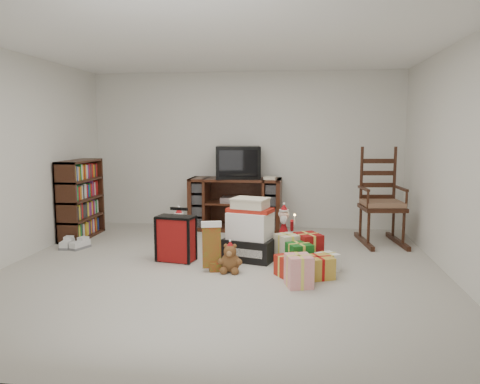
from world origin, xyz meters
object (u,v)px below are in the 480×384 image
object	(u,v)px
mrs_claus_figurine	(179,233)
gift_cluster	(306,259)
sneaker_pair	(74,244)
teddy_bear	(230,260)
crt_television	(238,162)
tv_stand	(235,204)
santa_figurine	(284,231)
rocking_chair	(381,209)
red_suitcase	(176,238)
bookshelf	(81,200)
gift_pile	(250,233)

from	to	relation	value
mrs_claus_figurine	gift_cluster	xyz separation A→B (m)	(1.65, -0.76, -0.09)
mrs_claus_figurine	sneaker_pair	bearing A→B (deg)	-175.28
teddy_bear	crt_television	bearing A→B (deg)	95.15
teddy_bear	gift_cluster	xyz separation A→B (m)	(0.84, 0.14, -0.01)
tv_stand	crt_television	bearing A→B (deg)	2.34
sneaker_pair	santa_figurine	bearing A→B (deg)	11.76
rocking_chair	teddy_bear	world-z (taller)	rocking_chair
rocking_chair	red_suitcase	distance (m)	2.92
crt_television	bookshelf	bearing A→B (deg)	-168.70
red_suitcase	santa_figurine	xyz separation A→B (m)	(1.27, 0.82, -0.05)
bookshelf	gift_pile	distance (m)	2.76
rocking_chair	gift_pile	size ratio (longest dim) A/B	1.88
sneaker_pair	mrs_claus_figurine	bearing A→B (deg)	8.61
rocking_chair	sneaker_pair	world-z (taller)	rocking_chair
gift_cluster	crt_television	world-z (taller)	crt_television
tv_stand	rocking_chair	distance (m)	2.22
teddy_bear	mrs_claus_figurine	bearing A→B (deg)	132.07
gift_pile	sneaker_pair	world-z (taller)	gift_pile
tv_stand	gift_pile	world-z (taller)	tv_stand
mrs_claus_figurine	gift_cluster	distance (m)	1.82
rocking_chair	teddy_bear	xyz separation A→B (m)	(-1.90, -1.64, -0.34)
gift_pile	teddy_bear	distance (m)	0.59
tv_stand	rocking_chair	size ratio (longest dim) A/B	1.04
gift_pile	sneaker_pair	size ratio (longest dim) A/B	2.00
sneaker_pair	gift_pile	bearing A→B (deg)	-1.94
red_suitcase	sneaker_pair	bearing A→B (deg)	174.61
bookshelf	red_suitcase	world-z (taller)	bookshelf
tv_stand	gift_pile	size ratio (longest dim) A/B	1.96
bookshelf	sneaker_pair	distance (m)	0.84
gift_cluster	red_suitcase	bearing A→B (deg)	172.31
mrs_claus_figurine	sneaker_pair	xyz separation A→B (m)	(-1.43, -0.12, -0.17)
tv_stand	teddy_bear	xyz separation A→B (m)	(0.24, -2.24, -0.27)
gift_pile	teddy_bear	world-z (taller)	gift_pile
gift_cluster	mrs_claus_figurine	bearing A→B (deg)	155.27
gift_pile	red_suitcase	world-z (taller)	gift_pile
sneaker_pair	bookshelf	bearing A→B (deg)	110.07
sneaker_pair	gift_cluster	bearing A→B (deg)	-7.91
crt_television	gift_cluster	bearing A→B (deg)	-72.21
rocking_chair	gift_cluster	xyz separation A→B (m)	(-1.06, -1.50, -0.34)
rocking_chair	santa_figurine	xyz separation A→B (m)	(-1.34, -0.47, -0.25)
gift_pile	tv_stand	bearing A→B (deg)	119.70
gift_pile	sneaker_pair	distance (m)	2.44
santa_figurine	teddy_bear	bearing A→B (deg)	-115.42
gift_cluster	tv_stand	bearing A→B (deg)	117.28
gift_pile	bookshelf	bearing A→B (deg)	177.17
santa_figurine	sneaker_pair	bearing A→B (deg)	-172.13
sneaker_pair	tv_stand	bearing A→B (deg)	39.88
gift_cluster	santa_figurine	bearing A→B (deg)	105.28
rocking_chair	gift_cluster	distance (m)	1.87
tv_stand	santa_figurine	size ratio (longest dim) A/B	2.42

